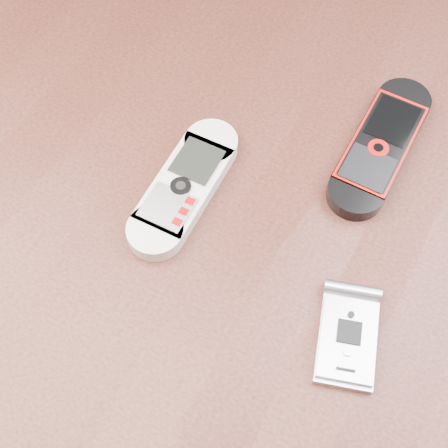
% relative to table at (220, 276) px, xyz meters
% --- Properties ---
extents(ground, '(4.00, 4.00, 0.00)m').
position_rel_table_xyz_m(ground, '(0.00, 0.00, -0.64)').
color(ground, '#472B19').
rests_on(ground, ground).
extents(table, '(1.20, 0.80, 0.75)m').
position_rel_table_xyz_m(table, '(0.00, 0.00, 0.00)').
color(table, black).
rests_on(table, ground).
extents(nokia_white, '(0.05, 0.15, 0.02)m').
position_rel_table_xyz_m(nokia_white, '(-0.04, 0.02, 0.11)').
color(nokia_white, silver).
rests_on(nokia_white, table).
extents(nokia_black_red, '(0.05, 0.17, 0.02)m').
position_rel_table_xyz_m(nokia_black_red, '(0.09, 0.14, 0.11)').
color(nokia_black_red, black).
rests_on(nokia_black_red, table).
extents(motorola_razr, '(0.07, 0.10, 0.01)m').
position_rel_table_xyz_m(motorola_razr, '(0.14, -0.04, 0.11)').
color(motorola_razr, silver).
rests_on(motorola_razr, table).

